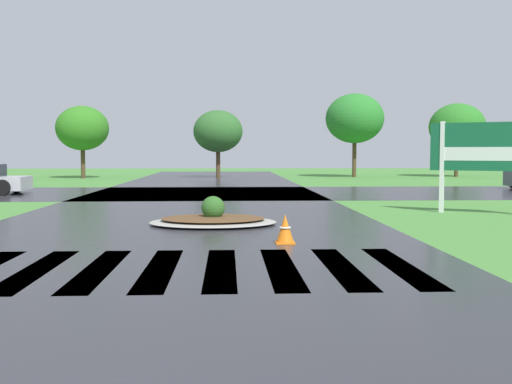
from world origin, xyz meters
TOP-DOWN VIEW (x-y plane):
  - asphalt_roadway at (0.00, 10.00)m, footprint 9.49×80.00m
  - asphalt_cross_road at (0.00, 22.32)m, footprint 90.00×8.54m
  - crosswalk_stripes at (-0.00, 5.84)m, footprint 7.65×3.33m
  - estate_billboard at (8.15, 13.30)m, footprint 2.67×1.55m
  - median_island at (0.66, 11.28)m, footprint 3.02×2.33m
  - traffic_cone at (2.09, 8.22)m, footprint 0.36×0.36m
  - background_treeline at (5.34, 37.36)m, footprint 45.34×4.89m

SIDE VIEW (x-z plane):
  - crosswalk_stripes at x=0.00m, z-range 0.00..0.01m
  - asphalt_roadway at x=0.00m, z-range 0.00..0.01m
  - asphalt_cross_road at x=0.00m, z-range 0.00..0.01m
  - median_island at x=0.66m, z-range -0.21..0.47m
  - traffic_cone at x=2.09m, z-range -0.01..0.54m
  - estate_billboard at x=8.15m, z-range 0.45..3.05m
  - background_treeline at x=5.34m, z-range 0.65..6.33m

